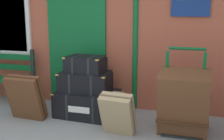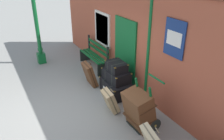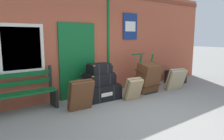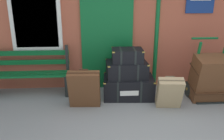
% 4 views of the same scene
% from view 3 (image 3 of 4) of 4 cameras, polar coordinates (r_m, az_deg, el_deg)
% --- Properties ---
extents(ground_plane, '(60.00, 60.00, 0.00)m').
position_cam_3_polar(ground_plane, '(4.68, 12.02, -12.81)').
color(ground_plane, gray).
extents(brick_facade, '(10.40, 0.35, 3.20)m').
position_cam_3_polar(brick_facade, '(6.33, -5.81, 7.89)').
color(brick_facade, '#AD5138').
rests_on(brick_facade, ground).
extents(platform_bench, '(1.60, 0.43, 1.01)m').
position_cam_3_polar(platform_bench, '(5.26, -23.55, -5.84)').
color(platform_bench, '#0F5B28').
rests_on(platform_bench, ground).
extents(steamer_trunk_base, '(1.04, 0.70, 0.43)m').
position_cam_3_polar(steamer_trunk_base, '(5.86, -3.05, -5.92)').
color(steamer_trunk_base, black).
rests_on(steamer_trunk_base, ground).
extents(steamer_trunk_middle, '(0.83, 0.58, 0.33)m').
position_cam_3_polar(steamer_trunk_middle, '(5.77, -3.55, -2.39)').
color(steamer_trunk_middle, black).
rests_on(steamer_trunk_middle, steamer_trunk_base).
extents(steamer_trunk_top, '(0.62, 0.47, 0.27)m').
position_cam_3_polar(steamer_trunk_top, '(5.72, -3.49, 0.46)').
color(steamer_trunk_top, black).
rests_on(steamer_trunk_top, steamer_trunk_middle).
extents(porters_trolley, '(0.71, 0.62, 1.19)m').
position_cam_3_polar(porters_trolley, '(6.72, 8.63, -3.51)').
color(porters_trolley, black).
rests_on(porters_trolley, ground).
extents(large_brown_trunk, '(0.70, 0.62, 0.95)m').
position_cam_3_polar(large_brown_trunk, '(6.56, 9.78, -2.02)').
color(large_brown_trunk, brown).
rests_on(large_brown_trunk, ground).
extents(suitcase_umber, '(0.67, 0.53, 0.71)m').
position_cam_3_polar(suitcase_umber, '(7.11, 16.94, -2.42)').
color(suitcase_umber, tan).
rests_on(suitcase_umber, ground).
extents(suitcase_olive, '(0.59, 0.39, 0.75)m').
position_cam_3_polar(suitcase_olive, '(5.01, -8.45, -6.75)').
color(suitcase_olive, brown).
rests_on(suitcase_olive, ground).
extents(suitcase_cream, '(0.48, 0.43, 0.62)m').
position_cam_3_polar(suitcase_cream, '(5.81, 5.77, -5.07)').
color(suitcase_cream, tan).
rests_on(suitcase_cream, ground).
extents(corner_trunk, '(0.73, 0.55, 0.49)m').
position_cam_3_polar(corner_trunk, '(8.20, 16.86, -1.72)').
color(corner_trunk, black).
rests_on(corner_trunk, ground).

